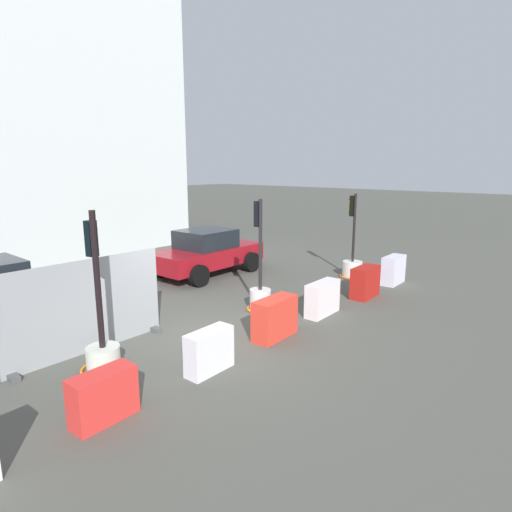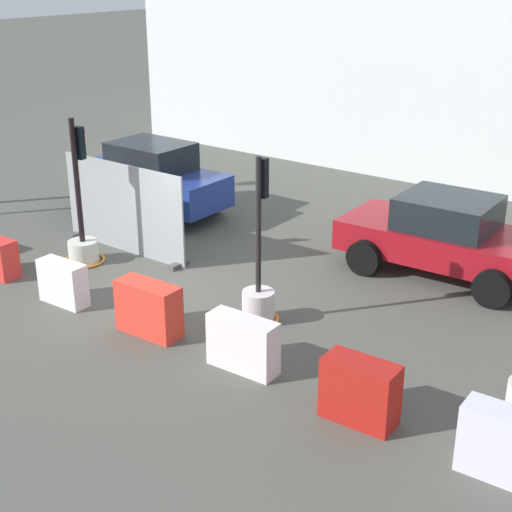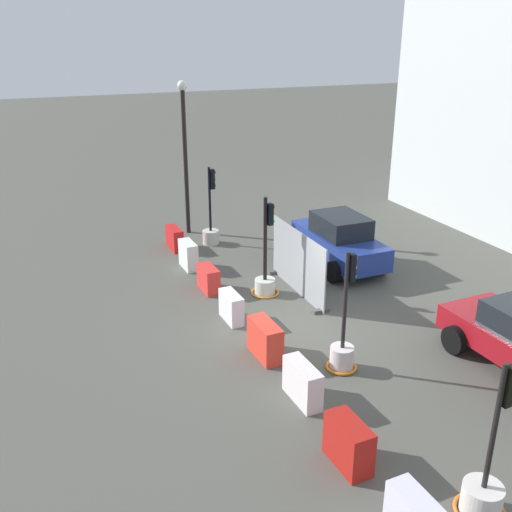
{
  "view_description": "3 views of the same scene",
  "coord_description": "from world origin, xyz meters",
  "px_view_note": "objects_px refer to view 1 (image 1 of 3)",
  "views": [
    {
      "loc": [
        -6.0,
        -6.54,
        3.74
      ],
      "look_at": [
        2.66,
        0.97,
        1.33
      ],
      "focal_mm": 30.01,
      "sensor_mm": 36.0,
      "label": 1
    },
    {
      "loc": [
        9.11,
        -8.76,
        5.85
      ],
      "look_at": [
        2.34,
        0.27,
        1.3
      ],
      "focal_mm": 51.93,
      "sensor_mm": 36.0,
      "label": 2
    },
    {
      "loc": [
        12.45,
        -6.0,
        7.51
      ],
      "look_at": [
        -2.07,
        0.09,
        1.34
      ],
      "focal_mm": 41.15,
      "sensor_mm": 36.0,
      "label": 3
    }
  ],
  "objects_px": {
    "construction_barrier_3": "(209,351)",
    "construction_barrier_4": "(275,318)",
    "traffic_light_3": "(352,264)",
    "construction_barrier_7": "(393,270)",
    "traffic_light_1": "(102,341)",
    "construction_barrier_6": "(365,282)",
    "car_red_compact": "(207,252)",
    "construction_barrier_5": "(322,298)",
    "traffic_light_2": "(260,292)",
    "construction_barrier_2": "(103,397)"
  },
  "relations": [
    {
      "from": "traffic_light_3",
      "to": "car_red_compact",
      "type": "xyz_separation_m",
      "value": [
        -3.03,
        4.05,
        0.36
      ]
    },
    {
      "from": "traffic_light_2",
      "to": "construction_barrier_4",
      "type": "distance_m",
      "value": 1.88
    },
    {
      "from": "construction_barrier_2",
      "to": "construction_barrier_3",
      "type": "relative_size",
      "value": 1.0
    },
    {
      "from": "traffic_light_1",
      "to": "traffic_light_2",
      "type": "height_order",
      "value": "traffic_light_1"
    },
    {
      "from": "traffic_light_1",
      "to": "construction_barrier_7",
      "type": "height_order",
      "value": "traffic_light_1"
    },
    {
      "from": "construction_barrier_5",
      "to": "construction_barrier_7",
      "type": "bearing_deg",
      "value": -1.86
    },
    {
      "from": "traffic_light_1",
      "to": "traffic_light_2",
      "type": "xyz_separation_m",
      "value": [
        4.51,
        -0.01,
        -0.06
      ]
    },
    {
      "from": "traffic_light_3",
      "to": "construction_barrier_7",
      "type": "height_order",
      "value": "traffic_light_3"
    },
    {
      "from": "traffic_light_3",
      "to": "construction_barrier_4",
      "type": "distance_m",
      "value": 6.06
    },
    {
      "from": "traffic_light_3",
      "to": "construction_barrier_2",
      "type": "relative_size",
      "value": 2.91
    },
    {
      "from": "construction_barrier_7",
      "to": "car_red_compact",
      "type": "xyz_separation_m",
      "value": [
        -3.12,
        5.48,
        0.34
      ]
    },
    {
      "from": "traffic_light_2",
      "to": "construction_barrier_5",
      "type": "bearing_deg",
      "value": -61.65
    },
    {
      "from": "traffic_light_2",
      "to": "construction_barrier_4",
      "type": "relative_size",
      "value": 2.55
    },
    {
      "from": "construction_barrier_2",
      "to": "construction_barrier_4",
      "type": "distance_m",
      "value": 4.17
    },
    {
      "from": "traffic_light_1",
      "to": "construction_barrier_3",
      "type": "relative_size",
      "value": 3.06
    },
    {
      "from": "traffic_light_2",
      "to": "traffic_light_3",
      "type": "height_order",
      "value": "traffic_light_2"
    },
    {
      "from": "construction_barrier_3",
      "to": "construction_barrier_7",
      "type": "relative_size",
      "value": 0.95
    },
    {
      "from": "traffic_light_3",
      "to": "traffic_light_2",
      "type": "bearing_deg",
      "value": 178.32
    },
    {
      "from": "construction_barrier_5",
      "to": "car_red_compact",
      "type": "xyz_separation_m",
      "value": [
        0.92,
        5.35,
        0.36
      ]
    },
    {
      "from": "construction_barrier_3",
      "to": "construction_barrier_7",
      "type": "bearing_deg",
      "value": -0.16
    },
    {
      "from": "traffic_light_1",
      "to": "traffic_light_3",
      "type": "bearing_deg",
      "value": -0.93
    },
    {
      "from": "construction_barrier_2",
      "to": "construction_barrier_3",
      "type": "xyz_separation_m",
      "value": [
        2.1,
        -0.05,
        0.02
      ]
    },
    {
      "from": "car_red_compact",
      "to": "traffic_light_3",
      "type": "bearing_deg",
      "value": -53.22
    },
    {
      "from": "construction_barrier_4",
      "to": "car_red_compact",
      "type": "xyz_separation_m",
      "value": [
        2.89,
        5.36,
        0.34
      ]
    },
    {
      "from": "traffic_light_2",
      "to": "construction_barrier_4",
      "type": "bearing_deg",
      "value": -129.55
    },
    {
      "from": "construction_barrier_6",
      "to": "car_red_compact",
      "type": "bearing_deg",
      "value": 102.05
    },
    {
      "from": "traffic_light_3",
      "to": "construction_barrier_7",
      "type": "relative_size",
      "value": 2.79
    },
    {
      "from": "construction_barrier_5",
      "to": "traffic_light_2",
      "type": "bearing_deg",
      "value": 118.35
    },
    {
      "from": "traffic_light_3",
      "to": "car_red_compact",
      "type": "relative_size",
      "value": 0.68
    },
    {
      "from": "traffic_light_1",
      "to": "car_red_compact",
      "type": "bearing_deg",
      "value": 32.12
    },
    {
      "from": "traffic_light_2",
      "to": "traffic_light_3",
      "type": "bearing_deg",
      "value": -1.68
    },
    {
      "from": "traffic_light_3",
      "to": "construction_barrier_4",
      "type": "xyz_separation_m",
      "value": [
        -5.92,
        -1.31,
        0.02
      ]
    },
    {
      "from": "traffic_light_3",
      "to": "construction_barrier_3",
      "type": "relative_size",
      "value": 2.92
    },
    {
      "from": "construction_barrier_3",
      "to": "car_red_compact",
      "type": "height_order",
      "value": "car_red_compact"
    },
    {
      "from": "construction_barrier_7",
      "to": "construction_barrier_4",
      "type": "bearing_deg",
      "value": 178.87
    },
    {
      "from": "construction_barrier_6",
      "to": "construction_barrier_5",
      "type": "bearing_deg",
      "value": 176.5
    },
    {
      "from": "traffic_light_3",
      "to": "construction_barrier_2",
      "type": "height_order",
      "value": "traffic_light_3"
    },
    {
      "from": "construction_barrier_3",
      "to": "construction_barrier_6",
      "type": "relative_size",
      "value": 0.94
    },
    {
      "from": "construction_barrier_2",
      "to": "construction_barrier_5",
      "type": "relative_size",
      "value": 0.86
    },
    {
      "from": "construction_barrier_3",
      "to": "construction_barrier_4",
      "type": "distance_m",
      "value": 2.07
    },
    {
      "from": "traffic_light_2",
      "to": "construction_barrier_5",
      "type": "xyz_separation_m",
      "value": [
        0.77,
        -1.44,
        -0.07
      ]
    },
    {
      "from": "traffic_light_1",
      "to": "construction_barrier_6",
      "type": "height_order",
      "value": "traffic_light_1"
    },
    {
      "from": "construction_barrier_3",
      "to": "construction_barrier_4",
      "type": "height_order",
      "value": "construction_barrier_4"
    },
    {
      "from": "construction_barrier_4",
      "to": "construction_barrier_6",
      "type": "distance_m",
      "value": 4.06
    },
    {
      "from": "construction_barrier_3",
      "to": "construction_barrier_4",
      "type": "xyz_separation_m",
      "value": [
        2.07,
        0.1,
        0.05
      ]
    },
    {
      "from": "traffic_light_2",
      "to": "construction_barrier_4",
      "type": "xyz_separation_m",
      "value": [
        -1.2,
        -1.45,
        -0.05
      ]
    },
    {
      "from": "traffic_light_3",
      "to": "construction_barrier_2",
      "type": "bearing_deg",
      "value": -172.31
    },
    {
      "from": "traffic_light_2",
      "to": "construction_barrier_5",
      "type": "height_order",
      "value": "traffic_light_2"
    },
    {
      "from": "traffic_light_3",
      "to": "construction_barrier_5",
      "type": "xyz_separation_m",
      "value": [
        -3.95,
        -1.3,
        -0.0
      ]
    },
    {
      "from": "construction_barrier_7",
      "to": "car_red_compact",
      "type": "bearing_deg",
      "value": 119.66
    }
  ]
}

